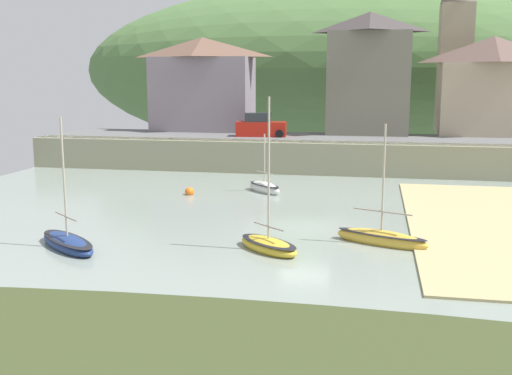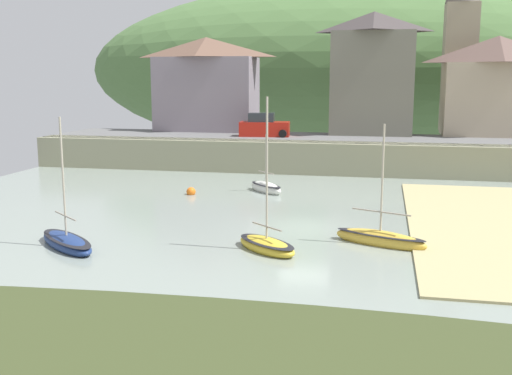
{
  "view_description": "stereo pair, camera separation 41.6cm",
  "coord_description": "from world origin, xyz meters",
  "px_view_note": "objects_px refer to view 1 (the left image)",
  "views": [
    {
      "loc": [
        3.2,
        -28.9,
        7.24
      ],
      "look_at": [
        -2.65,
        1.01,
        1.69
      ],
      "focal_mm": 42.64,
      "sensor_mm": 36.0,
      "label": 1
    },
    {
      "loc": [
        3.61,
        -28.82,
        7.24
      ],
      "look_at": [
        -2.65,
        1.01,
        1.69
      ],
      "focal_mm": 42.64,
      "sensor_mm": 36.0,
      "label": 2
    }
  ],
  "objects_px": {
    "dinghy_open_wooden": "(268,245)",
    "mooring_buoy": "(189,192)",
    "church_with_spire": "(456,33)",
    "waterfront_building_centre": "(369,73)",
    "parked_car_near_slipway": "(261,127)",
    "waterfront_building_right": "(492,85)",
    "sailboat_blue_trim": "(68,242)",
    "waterfront_building_left": "(203,84)",
    "sailboat_nearest_shore": "(381,238)",
    "fishing_boat_green": "(264,188)"
  },
  "relations": [
    {
      "from": "fishing_boat_green",
      "to": "waterfront_building_centre",
      "type": "bearing_deg",
      "value": 114.97
    },
    {
      "from": "fishing_boat_green",
      "to": "sailboat_nearest_shore",
      "type": "bearing_deg",
      "value": -11.78
    },
    {
      "from": "waterfront_building_centre",
      "to": "church_with_spire",
      "type": "distance_m",
      "value": 9.19
    },
    {
      "from": "dinghy_open_wooden",
      "to": "mooring_buoy",
      "type": "bearing_deg",
      "value": 162.63
    },
    {
      "from": "fishing_boat_green",
      "to": "sailboat_blue_trim",
      "type": "xyz_separation_m",
      "value": [
        -5.99,
        -14.4,
        -0.03
      ]
    },
    {
      "from": "waterfront_building_centre",
      "to": "dinghy_open_wooden",
      "type": "relative_size",
      "value": 1.56
    },
    {
      "from": "sailboat_blue_trim",
      "to": "waterfront_building_right",
      "type": "bearing_deg",
      "value": 93.57
    },
    {
      "from": "church_with_spire",
      "to": "dinghy_open_wooden",
      "type": "bearing_deg",
      "value": -108.24
    },
    {
      "from": "fishing_boat_green",
      "to": "sailboat_blue_trim",
      "type": "relative_size",
      "value": 0.68
    },
    {
      "from": "sailboat_nearest_shore",
      "to": "fishing_boat_green",
      "type": "height_order",
      "value": "sailboat_nearest_shore"
    },
    {
      "from": "waterfront_building_left",
      "to": "waterfront_building_centre",
      "type": "height_order",
      "value": "waterfront_building_centre"
    },
    {
      "from": "waterfront_building_left",
      "to": "sailboat_nearest_shore",
      "type": "bearing_deg",
      "value": -60.04
    },
    {
      "from": "waterfront_building_left",
      "to": "waterfront_building_right",
      "type": "relative_size",
      "value": 1.06
    },
    {
      "from": "sailboat_blue_trim",
      "to": "mooring_buoy",
      "type": "height_order",
      "value": "sailboat_blue_trim"
    },
    {
      "from": "waterfront_building_left",
      "to": "dinghy_open_wooden",
      "type": "xyz_separation_m",
      "value": [
        11.28,
        -29.63,
        -6.4
      ]
    },
    {
      "from": "waterfront_building_centre",
      "to": "sailboat_nearest_shore",
      "type": "bearing_deg",
      "value": -87.68
    },
    {
      "from": "waterfront_building_left",
      "to": "church_with_spire",
      "type": "distance_m",
      "value": 23.15
    },
    {
      "from": "fishing_boat_green",
      "to": "waterfront_building_right",
      "type": "bearing_deg",
      "value": 90.79
    },
    {
      "from": "sailboat_nearest_shore",
      "to": "sailboat_blue_trim",
      "type": "height_order",
      "value": "sailboat_blue_trim"
    },
    {
      "from": "waterfront_building_left",
      "to": "fishing_boat_green",
      "type": "xyz_separation_m",
      "value": [
        8.72,
        -16.5,
        -6.38
      ]
    },
    {
      "from": "waterfront_building_right",
      "to": "sailboat_blue_trim",
      "type": "distance_m",
      "value": 38.59
    },
    {
      "from": "parked_car_near_slipway",
      "to": "mooring_buoy",
      "type": "distance_m",
      "value": 14.26
    },
    {
      "from": "waterfront_building_right",
      "to": "sailboat_blue_trim",
      "type": "xyz_separation_m",
      "value": [
        -22.23,
        -30.9,
        -6.33
      ]
    },
    {
      "from": "waterfront_building_right",
      "to": "sailboat_blue_trim",
      "type": "relative_size",
      "value": 1.5
    },
    {
      "from": "waterfront_building_right",
      "to": "sailboat_nearest_shore",
      "type": "bearing_deg",
      "value": -107.97
    },
    {
      "from": "sailboat_nearest_shore",
      "to": "parked_car_near_slipway",
      "type": "height_order",
      "value": "sailboat_nearest_shore"
    },
    {
      "from": "waterfront_building_left",
      "to": "dinghy_open_wooden",
      "type": "distance_m",
      "value": 32.34
    },
    {
      "from": "waterfront_building_left",
      "to": "sailboat_nearest_shore",
      "type": "height_order",
      "value": "waterfront_building_left"
    },
    {
      "from": "waterfront_building_left",
      "to": "parked_car_near_slipway",
      "type": "height_order",
      "value": "waterfront_building_left"
    },
    {
      "from": "sailboat_blue_trim",
      "to": "church_with_spire",
      "type": "bearing_deg",
      "value": 99.96
    },
    {
      "from": "parked_car_near_slipway",
      "to": "waterfront_building_left",
      "type": "bearing_deg",
      "value": 138.97
    },
    {
      "from": "dinghy_open_wooden",
      "to": "mooring_buoy",
      "type": "relative_size",
      "value": 11.47
    },
    {
      "from": "church_with_spire",
      "to": "mooring_buoy",
      "type": "xyz_separation_m",
      "value": [
        -18.08,
        -22.3,
        -10.92
      ]
    },
    {
      "from": "waterfront_building_right",
      "to": "parked_car_near_slipway",
      "type": "xyz_separation_m",
      "value": [
        -18.74,
        -4.5,
        -3.37
      ]
    },
    {
      "from": "sailboat_nearest_shore",
      "to": "mooring_buoy",
      "type": "bearing_deg",
      "value": 163.85
    },
    {
      "from": "mooring_buoy",
      "to": "dinghy_open_wooden",
      "type": "bearing_deg",
      "value": -58.3
    },
    {
      "from": "waterfront_building_left",
      "to": "parked_car_near_slipway",
      "type": "xyz_separation_m",
      "value": [
        6.23,
        -4.5,
        -3.46
      ]
    },
    {
      "from": "waterfront_building_left",
      "to": "waterfront_building_centre",
      "type": "relative_size",
      "value": 0.89
    },
    {
      "from": "waterfront_building_centre",
      "to": "sailboat_nearest_shore",
      "type": "xyz_separation_m",
      "value": [
        1.12,
        -27.72,
        -7.34
      ]
    },
    {
      "from": "dinghy_open_wooden",
      "to": "sailboat_blue_trim",
      "type": "relative_size",
      "value": 1.15
    },
    {
      "from": "sailboat_blue_trim",
      "to": "mooring_buoy",
      "type": "xyz_separation_m",
      "value": [
        1.55,
        12.59,
        -0.07
      ]
    },
    {
      "from": "sailboat_blue_trim",
      "to": "mooring_buoy",
      "type": "relative_size",
      "value": 10.01
    },
    {
      "from": "parked_car_near_slipway",
      "to": "waterfront_building_centre",
      "type": "bearing_deg",
      "value": 22.38
    },
    {
      "from": "church_with_spire",
      "to": "parked_car_near_slipway",
      "type": "distance_m",
      "value": 19.87
    },
    {
      "from": "waterfront_building_right",
      "to": "mooring_buoy",
      "type": "xyz_separation_m",
      "value": [
        -20.68,
        -18.3,
        -6.4
      ]
    },
    {
      "from": "church_with_spire",
      "to": "waterfront_building_centre",
      "type": "bearing_deg",
      "value": -151.97
    },
    {
      "from": "church_with_spire",
      "to": "waterfront_building_left",
      "type": "bearing_deg",
      "value": -169.86
    },
    {
      "from": "sailboat_blue_trim",
      "to": "mooring_buoy",
      "type": "distance_m",
      "value": 12.69
    },
    {
      "from": "waterfront_building_centre",
      "to": "mooring_buoy",
      "type": "bearing_deg",
      "value": -120.0
    },
    {
      "from": "waterfront_building_centre",
      "to": "mooring_buoy",
      "type": "height_order",
      "value": "waterfront_building_centre"
    }
  ]
}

